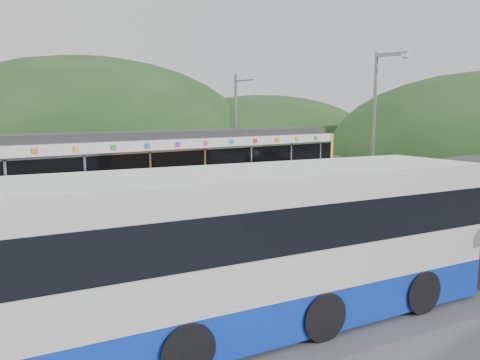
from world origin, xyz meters
TOP-DOWN VIEW (x-y plane):
  - ground at (0.00, 0.00)m, footprint 120.00×120.00m
  - hills at (6.19, 5.29)m, footprint 146.00×149.00m
  - platform at (0.00, 3.30)m, footprint 26.00×3.20m
  - yellow_line at (0.00, 2.00)m, footprint 26.00×0.10m
  - train at (1.29, 6.00)m, footprint 20.44×3.01m
  - catenary_mast_east at (7.00, 8.56)m, footprint 0.18×1.80m
  - bus at (-5.52, -6.78)m, footprint 12.75×5.29m
  - lamp_post at (3.27, -4.25)m, footprint 0.44×1.21m

SIDE VIEW (x-z plane):
  - ground at x=0.00m, z-range 0.00..0.00m
  - hills at x=6.19m, z-range -13.00..13.00m
  - platform at x=0.00m, z-range 0.00..0.30m
  - yellow_line at x=0.00m, z-range 0.30..0.31m
  - bus at x=-5.52m, z-range -0.06..3.33m
  - train at x=1.29m, z-range 0.19..3.93m
  - catenary_mast_east at x=7.00m, z-range 0.15..7.15m
  - lamp_post at x=3.27m, z-range 0.64..7.40m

